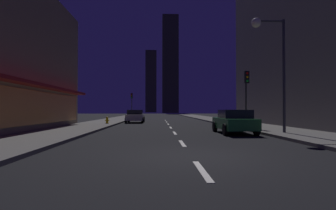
% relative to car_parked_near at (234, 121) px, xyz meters
% --- Properties ---
extents(ground_plane, '(78.00, 136.00, 0.10)m').
position_rel_car_parked_near_xyz_m(ground_plane, '(-3.60, 24.04, -0.79)').
color(ground_plane, black).
extents(sidewalk_right, '(4.00, 76.00, 0.15)m').
position_rel_car_parked_near_xyz_m(sidewalk_right, '(3.40, 24.04, -0.67)').
color(sidewalk_right, '#605E59').
rests_on(sidewalk_right, ground).
extents(sidewalk_left, '(4.00, 76.00, 0.15)m').
position_rel_car_parked_near_xyz_m(sidewalk_left, '(-10.60, 24.04, -0.67)').
color(sidewalk_left, '#605E59').
rests_on(sidewalk_left, ground).
extents(lane_marking_center, '(0.16, 33.40, 0.01)m').
position_rel_car_parked_near_xyz_m(lane_marking_center, '(-3.60, 5.64, -0.73)').
color(lane_marking_center, silver).
rests_on(lane_marking_center, ground).
extents(building_apartment_right, '(11.00, 20.00, 20.30)m').
position_rel_car_parked_near_xyz_m(building_apartment_right, '(10.90, 8.04, 9.41)').
color(building_apartment_right, slate).
rests_on(building_apartment_right, ground).
extents(skyscraper_distant_tall, '(6.61, 8.12, 37.66)m').
position_rel_car_parked_near_xyz_m(skyscraper_distant_tall, '(-8.86, 150.56, 18.09)').
color(skyscraper_distant_tall, '#39362A').
rests_on(skyscraper_distant_tall, ground).
extents(skyscraper_distant_mid, '(7.61, 8.68, 46.48)m').
position_rel_car_parked_near_xyz_m(skyscraper_distant_mid, '(1.28, 113.97, 22.50)').
color(skyscraper_distant_mid, '#363328').
rests_on(skyscraper_distant_mid, ground).
extents(car_parked_near, '(1.98, 4.24, 1.45)m').
position_rel_car_parked_near_xyz_m(car_parked_near, '(0.00, 0.00, 0.00)').
color(car_parked_near, '#1E722D').
rests_on(car_parked_near, ground).
extents(car_parked_far, '(1.98, 4.24, 1.45)m').
position_rel_car_parked_near_xyz_m(car_parked_far, '(-7.20, 14.38, 0.00)').
color(car_parked_far, silver).
rests_on(car_parked_far, ground).
extents(fire_hydrant_far_left, '(0.42, 0.30, 0.65)m').
position_rel_car_parked_near_xyz_m(fire_hydrant_far_left, '(-9.50, 9.80, -0.29)').
color(fire_hydrant_far_left, gold).
rests_on(fire_hydrant_far_left, sidewalk_left).
extents(traffic_light_near_right, '(0.32, 0.48, 4.20)m').
position_rel_car_parked_near_xyz_m(traffic_light_near_right, '(1.90, 3.40, 2.45)').
color(traffic_light_near_right, '#2D2D2D').
rests_on(traffic_light_near_right, sidewalk_right).
extents(traffic_light_far_left, '(0.32, 0.48, 4.20)m').
position_rel_car_parked_near_xyz_m(traffic_light_far_left, '(-9.10, 29.96, 2.45)').
color(traffic_light_far_left, '#2D2D2D').
rests_on(traffic_light_far_left, sidewalk_left).
extents(street_lamp_right, '(1.96, 0.56, 6.58)m').
position_rel_car_parked_near_xyz_m(street_lamp_right, '(1.78, -1.06, 4.33)').
color(street_lamp_right, '#38383D').
rests_on(street_lamp_right, sidewalk_right).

